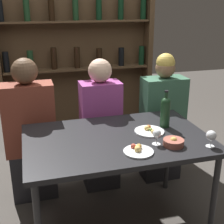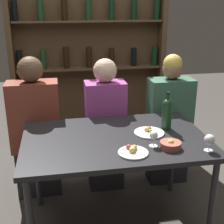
{
  "view_description": "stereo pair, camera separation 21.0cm",
  "coord_description": "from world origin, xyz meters",
  "px_view_note": "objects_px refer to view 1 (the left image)",
  "views": [
    {
      "loc": [
        -0.6,
        -1.99,
        1.72
      ],
      "look_at": [
        0.0,
        0.13,
        0.93
      ],
      "focal_mm": 50.0,
      "sensor_mm": 36.0,
      "label": 1
    },
    {
      "loc": [
        -0.39,
        -2.03,
        1.72
      ],
      "look_at": [
        0.0,
        0.13,
        0.93
      ],
      "focal_mm": 50.0,
      "sensor_mm": 36.0,
      "label": 2
    }
  ],
  "objects_px": {
    "wine_bottle": "(165,111)",
    "seated_person_right": "(162,122)",
    "food_plate_0": "(149,131)",
    "seated_person_center": "(101,129)",
    "wine_glass_1": "(211,136)",
    "snack_bowl": "(173,142)",
    "wine_glass_0": "(157,134)",
    "food_plate_1": "(138,150)",
    "seated_person_left": "(31,136)"
  },
  "relations": [
    {
      "from": "wine_bottle",
      "to": "seated_person_right",
      "type": "height_order",
      "value": "seated_person_right"
    },
    {
      "from": "food_plate_0",
      "to": "seated_person_center",
      "type": "height_order",
      "value": "seated_person_center"
    },
    {
      "from": "wine_glass_1",
      "to": "seated_person_center",
      "type": "bearing_deg",
      "value": 121.06
    },
    {
      "from": "snack_bowl",
      "to": "wine_bottle",
      "type": "bearing_deg",
      "value": 75.52
    },
    {
      "from": "food_plate_0",
      "to": "wine_glass_0",
      "type": "bearing_deg",
      "value": -99.24
    },
    {
      "from": "wine_bottle",
      "to": "food_plate_0",
      "type": "xyz_separation_m",
      "value": [
        -0.16,
        -0.07,
        -0.12
      ]
    },
    {
      "from": "food_plate_1",
      "to": "snack_bowl",
      "type": "bearing_deg",
      "value": 5.19
    },
    {
      "from": "wine_bottle",
      "to": "snack_bowl",
      "type": "height_order",
      "value": "wine_bottle"
    },
    {
      "from": "wine_glass_1",
      "to": "snack_bowl",
      "type": "distance_m",
      "value": 0.25
    },
    {
      "from": "snack_bowl",
      "to": "food_plate_1",
      "type": "bearing_deg",
      "value": -174.81
    },
    {
      "from": "wine_glass_0",
      "to": "snack_bowl",
      "type": "relative_size",
      "value": 0.78
    },
    {
      "from": "wine_glass_0",
      "to": "seated_person_center",
      "type": "distance_m",
      "value": 0.85
    },
    {
      "from": "seated_person_left",
      "to": "wine_glass_0",
      "type": "bearing_deg",
      "value": -42.98
    },
    {
      "from": "wine_glass_0",
      "to": "seated_person_left",
      "type": "distance_m",
      "value": 1.17
    },
    {
      "from": "wine_bottle",
      "to": "food_plate_0",
      "type": "relative_size",
      "value": 1.31
    },
    {
      "from": "food_plate_0",
      "to": "seated_person_left",
      "type": "xyz_separation_m",
      "value": [
        -0.87,
        0.57,
        -0.18
      ]
    },
    {
      "from": "wine_glass_0",
      "to": "seated_person_right",
      "type": "bearing_deg",
      "value": 62.43
    },
    {
      "from": "wine_glass_1",
      "to": "wine_bottle",
      "type": "bearing_deg",
      "value": 110.01
    },
    {
      "from": "wine_glass_0",
      "to": "food_plate_0",
      "type": "bearing_deg",
      "value": 80.76
    },
    {
      "from": "food_plate_0",
      "to": "seated_person_left",
      "type": "bearing_deg",
      "value": 146.9
    },
    {
      "from": "wine_bottle",
      "to": "food_plate_1",
      "type": "height_order",
      "value": "wine_bottle"
    },
    {
      "from": "wine_glass_0",
      "to": "seated_person_left",
      "type": "height_order",
      "value": "seated_person_left"
    },
    {
      "from": "food_plate_0",
      "to": "wine_glass_1",
      "type": "bearing_deg",
      "value": -48.26
    },
    {
      "from": "wine_bottle",
      "to": "seated_person_left",
      "type": "bearing_deg",
      "value": 154.09
    },
    {
      "from": "seated_person_right",
      "to": "wine_glass_0",
      "type": "bearing_deg",
      "value": -117.57
    },
    {
      "from": "wine_bottle",
      "to": "seated_person_left",
      "type": "xyz_separation_m",
      "value": [
        -1.03,
        0.5,
        -0.3
      ]
    },
    {
      "from": "wine_glass_1",
      "to": "food_plate_1",
      "type": "xyz_separation_m",
      "value": [
        -0.5,
        0.06,
        -0.07
      ]
    },
    {
      "from": "wine_bottle",
      "to": "food_plate_1",
      "type": "distance_m",
      "value": 0.51
    },
    {
      "from": "wine_bottle",
      "to": "wine_glass_1",
      "type": "xyz_separation_m",
      "value": [
        0.15,
        -0.41,
        -0.06
      ]
    },
    {
      "from": "wine_bottle",
      "to": "food_plate_0",
      "type": "distance_m",
      "value": 0.21
    },
    {
      "from": "wine_bottle",
      "to": "food_plate_1",
      "type": "xyz_separation_m",
      "value": [
        -0.35,
        -0.36,
        -0.12
      ]
    },
    {
      "from": "food_plate_1",
      "to": "seated_person_left",
      "type": "xyz_separation_m",
      "value": [
        -0.67,
        0.85,
        -0.18
      ]
    },
    {
      "from": "seated_person_right",
      "to": "seated_person_left",
      "type": "bearing_deg",
      "value": 180.0
    },
    {
      "from": "seated_person_right",
      "to": "food_plate_0",
      "type": "bearing_deg",
      "value": -123.27
    },
    {
      "from": "wine_glass_0",
      "to": "seated_person_center",
      "type": "height_order",
      "value": "seated_person_center"
    },
    {
      "from": "snack_bowl",
      "to": "seated_person_center",
      "type": "bearing_deg",
      "value": 110.67
    },
    {
      "from": "snack_bowl",
      "to": "seated_person_left",
      "type": "relative_size",
      "value": 0.11
    },
    {
      "from": "wine_bottle",
      "to": "seated_person_left",
      "type": "relative_size",
      "value": 0.23
    },
    {
      "from": "food_plate_1",
      "to": "seated_person_left",
      "type": "distance_m",
      "value": 1.1
    },
    {
      "from": "food_plate_1",
      "to": "wine_glass_1",
      "type": "bearing_deg",
      "value": -6.4
    },
    {
      "from": "wine_glass_0",
      "to": "wine_glass_1",
      "type": "height_order",
      "value": "wine_glass_1"
    },
    {
      "from": "seated_person_left",
      "to": "seated_person_center",
      "type": "xyz_separation_m",
      "value": [
        0.63,
        0.0,
        -0.01
      ]
    },
    {
      "from": "seated_person_left",
      "to": "seated_person_right",
      "type": "distance_m",
      "value": 1.24
    },
    {
      "from": "wine_bottle",
      "to": "wine_glass_1",
      "type": "height_order",
      "value": "wine_bottle"
    },
    {
      "from": "food_plate_1",
      "to": "wine_bottle",
      "type": "bearing_deg",
      "value": 45.17
    },
    {
      "from": "food_plate_1",
      "to": "seated_person_center",
      "type": "height_order",
      "value": "seated_person_center"
    },
    {
      "from": "wine_glass_1",
      "to": "seated_person_left",
      "type": "height_order",
      "value": "seated_person_left"
    },
    {
      "from": "wine_glass_0",
      "to": "seated_person_left",
      "type": "relative_size",
      "value": 0.09
    },
    {
      "from": "wine_bottle",
      "to": "food_plate_1",
      "type": "relative_size",
      "value": 1.48
    },
    {
      "from": "wine_glass_0",
      "to": "food_plate_1",
      "type": "xyz_separation_m",
      "value": [
        -0.16,
        -0.07,
        -0.06
      ]
    }
  ]
}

